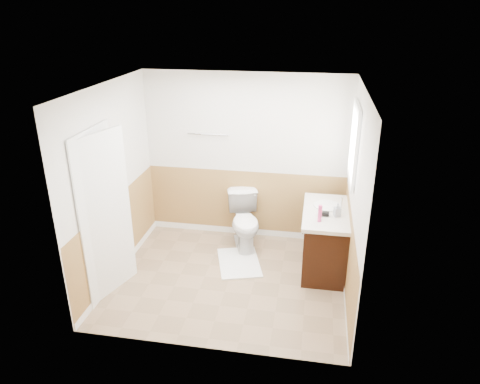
% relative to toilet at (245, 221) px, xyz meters
% --- Properties ---
extents(floor, '(3.00, 3.00, 0.00)m').
position_rel_toilet_xyz_m(floor, '(-0.06, -0.92, -0.40)').
color(floor, '#8C7051').
rests_on(floor, ground).
extents(ceiling, '(3.00, 3.00, 0.00)m').
position_rel_toilet_xyz_m(ceiling, '(-0.06, -0.92, 2.10)').
color(ceiling, white).
rests_on(ceiling, floor).
extents(wall_back, '(3.00, 0.00, 3.00)m').
position_rel_toilet_xyz_m(wall_back, '(-0.06, 0.38, 0.85)').
color(wall_back, silver).
rests_on(wall_back, floor).
extents(wall_front, '(3.00, 0.00, 3.00)m').
position_rel_toilet_xyz_m(wall_front, '(-0.06, -2.22, 0.85)').
color(wall_front, silver).
rests_on(wall_front, floor).
extents(wall_left, '(0.00, 3.00, 3.00)m').
position_rel_toilet_xyz_m(wall_left, '(-1.56, -0.92, 0.85)').
color(wall_left, silver).
rests_on(wall_left, floor).
extents(wall_right, '(0.00, 3.00, 3.00)m').
position_rel_toilet_xyz_m(wall_right, '(1.44, -0.92, 0.85)').
color(wall_right, silver).
rests_on(wall_right, floor).
extents(wainscot_back, '(3.00, 0.00, 3.00)m').
position_rel_toilet_xyz_m(wainscot_back, '(-0.06, 0.37, 0.10)').
color(wainscot_back, '#A47A41').
rests_on(wainscot_back, floor).
extents(wainscot_front, '(3.00, 0.00, 3.00)m').
position_rel_toilet_xyz_m(wainscot_front, '(-0.06, -2.20, 0.10)').
color(wainscot_front, '#A47A41').
rests_on(wainscot_front, floor).
extents(wainscot_left, '(0.00, 2.60, 2.60)m').
position_rel_toilet_xyz_m(wainscot_left, '(-1.55, -0.92, 0.10)').
color(wainscot_left, '#A47A41').
rests_on(wainscot_left, floor).
extents(wainscot_right, '(0.00, 2.60, 2.60)m').
position_rel_toilet_xyz_m(wainscot_right, '(1.43, -0.92, 0.10)').
color(wainscot_right, '#A47A41').
rests_on(wainscot_right, floor).
extents(toilet, '(0.66, 0.88, 0.80)m').
position_rel_toilet_xyz_m(toilet, '(0.00, 0.00, 0.00)').
color(toilet, white).
rests_on(toilet, floor).
extents(bath_mat, '(0.76, 0.93, 0.02)m').
position_rel_toilet_xyz_m(bath_mat, '(0.00, -0.51, -0.39)').
color(bath_mat, white).
rests_on(bath_mat, floor).
extents(vanity_cabinet, '(0.55, 1.10, 0.80)m').
position_rel_toilet_xyz_m(vanity_cabinet, '(1.15, -0.40, -0.00)').
color(vanity_cabinet, black).
rests_on(vanity_cabinet, floor).
extents(vanity_knob_left, '(0.03, 0.03, 0.03)m').
position_rel_toilet_xyz_m(vanity_knob_left, '(0.85, -0.50, 0.15)').
color(vanity_knob_left, silver).
rests_on(vanity_knob_left, vanity_cabinet).
extents(vanity_knob_right, '(0.03, 0.03, 0.03)m').
position_rel_toilet_xyz_m(vanity_knob_right, '(0.85, -0.30, 0.15)').
color(vanity_knob_right, silver).
rests_on(vanity_knob_right, vanity_cabinet).
extents(countertop, '(0.60, 1.15, 0.05)m').
position_rel_toilet_xyz_m(countertop, '(1.14, -0.40, 0.42)').
color(countertop, silver).
rests_on(countertop, vanity_cabinet).
extents(sink_basin, '(0.36, 0.36, 0.02)m').
position_rel_toilet_xyz_m(sink_basin, '(1.15, -0.25, 0.46)').
color(sink_basin, silver).
rests_on(sink_basin, countertop).
extents(faucet, '(0.02, 0.02, 0.14)m').
position_rel_toilet_xyz_m(faucet, '(1.33, -0.25, 0.52)').
color(faucet, silver).
rests_on(faucet, countertop).
extents(lotion_bottle, '(0.05, 0.05, 0.22)m').
position_rel_toilet_xyz_m(lotion_bottle, '(1.05, -0.72, 0.56)').
color(lotion_bottle, '#DA387D').
rests_on(lotion_bottle, countertop).
extents(soap_dispenser, '(0.10, 0.10, 0.18)m').
position_rel_toilet_xyz_m(soap_dispenser, '(1.27, -0.53, 0.54)').
color(soap_dispenser, gray).
rests_on(soap_dispenser, countertop).
extents(hair_dryer_body, '(0.14, 0.07, 0.07)m').
position_rel_toilet_xyz_m(hair_dryer_body, '(1.10, -0.56, 0.48)').
color(hair_dryer_body, black).
rests_on(hair_dryer_body, countertop).
extents(hair_dryer_handle, '(0.03, 0.03, 0.07)m').
position_rel_toilet_xyz_m(hair_dryer_handle, '(1.07, -0.50, 0.45)').
color(hair_dryer_handle, black).
rests_on(hair_dryer_handle, countertop).
extents(mirror_panel, '(0.02, 0.35, 0.90)m').
position_rel_toilet_xyz_m(mirror_panel, '(1.42, 0.18, 1.15)').
color(mirror_panel, silver).
rests_on(mirror_panel, wall_right).
extents(window_frame, '(0.04, 0.80, 1.00)m').
position_rel_toilet_xyz_m(window_frame, '(1.41, -0.33, 1.35)').
color(window_frame, white).
rests_on(window_frame, wall_right).
extents(window_glass, '(0.01, 0.70, 0.90)m').
position_rel_toilet_xyz_m(window_glass, '(1.43, -0.33, 1.35)').
color(window_glass, white).
rests_on(window_glass, wall_right).
extents(door, '(0.29, 0.78, 2.04)m').
position_rel_toilet_xyz_m(door, '(-1.46, -1.37, 0.62)').
color(door, white).
rests_on(door, wall_left).
extents(door_frame, '(0.02, 0.92, 2.10)m').
position_rel_toilet_xyz_m(door_frame, '(-1.54, -1.37, 0.63)').
color(door_frame, white).
rests_on(door_frame, wall_left).
extents(door_knob, '(0.06, 0.06, 0.06)m').
position_rel_toilet_xyz_m(door_knob, '(-1.40, -1.04, 0.55)').
color(door_knob, silver).
rests_on(door_knob, door).
extents(towel_bar, '(0.62, 0.02, 0.02)m').
position_rel_toilet_xyz_m(towel_bar, '(-0.61, 0.33, 1.20)').
color(towel_bar, silver).
rests_on(towel_bar, wall_back).
extents(tp_holder_bar, '(0.14, 0.02, 0.02)m').
position_rel_toilet_xyz_m(tp_holder_bar, '(-0.16, 0.31, 0.30)').
color(tp_holder_bar, silver).
rests_on(tp_holder_bar, wall_back).
extents(tp_roll, '(0.10, 0.11, 0.11)m').
position_rel_toilet_xyz_m(tp_roll, '(-0.16, 0.31, 0.30)').
color(tp_roll, white).
rests_on(tp_roll, tp_holder_bar).
extents(tp_sheet, '(0.10, 0.01, 0.16)m').
position_rel_toilet_xyz_m(tp_sheet, '(-0.16, 0.31, 0.19)').
color(tp_sheet, white).
rests_on(tp_sheet, tp_roll).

